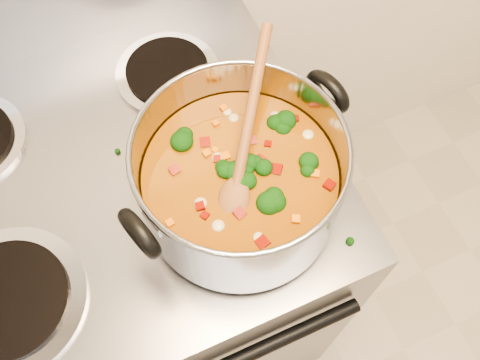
% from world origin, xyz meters
% --- Properties ---
extents(electric_range, '(0.75, 0.68, 1.08)m').
position_xyz_m(electric_range, '(-0.06, 1.16, 0.47)').
color(electric_range, gray).
rests_on(electric_range, ground).
extents(stockpot, '(0.36, 0.30, 0.18)m').
position_xyz_m(stockpot, '(0.13, 1.02, 1.01)').
color(stockpot, '#929299').
rests_on(stockpot, electric_range).
extents(wooden_spoon, '(0.19, 0.25, 0.12)m').
position_xyz_m(wooden_spoon, '(0.14, 1.03, 1.05)').
color(wooden_spoon, brown).
rests_on(wooden_spoon, stockpot).
extents(cooktop_crumbs, '(0.24, 0.07, 0.01)m').
position_xyz_m(cooktop_crumbs, '(-0.03, 0.90, 0.92)').
color(cooktop_crumbs, black).
rests_on(cooktop_crumbs, electric_range).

